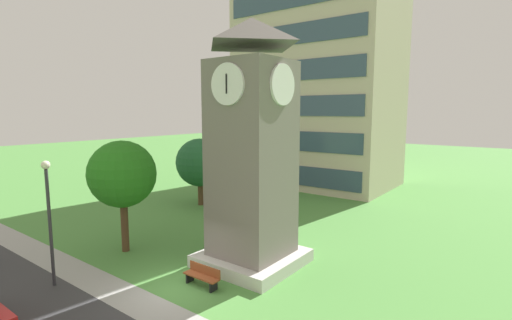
% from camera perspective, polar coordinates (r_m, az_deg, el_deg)
% --- Properties ---
extents(ground_plane, '(160.00, 160.00, 0.00)m').
position_cam_1_polar(ground_plane, '(17.16, -12.31, -18.76)').
color(ground_plane, '#4C893D').
extents(kerb_strip, '(120.00, 1.60, 0.01)m').
position_cam_1_polar(kerb_strip, '(16.28, -16.94, -20.45)').
color(kerb_strip, '#9E9E99').
rests_on(kerb_strip, ground).
extents(office_building, '(15.08, 10.25, 25.60)m').
position_cam_1_polar(office_building, '(39.64, 9.59, 15.04)').
color(office_building, beige).
rests_on(office_building, ground).
extents(clock_tower, '(4.47, 4.47, 11.78)m').
position_cam_1_polar(clock_tower, '(17.82, -0.64, 0.32)').
color(clock_tower, slate).
rests_on(clock_tower, ground).
extents(park_bench, '(1.80, 0.49, 0.88)m').
position_cam_1_polar(park_bench, '(17.05, -8.21, -17.12)').
color(park_bench, brown).
rests_on(park_bench, ground).
extents(street_lamp, '(0.36, 0.36, 5.49)m').
position_cam_1_polar(street_lamp, '(18.20, -29.14, -6.52)').
color(street_lamp, '#333338').
rests_on(street_lamp, ground).
extents(tree_streetside, '(3.56, 3.56, 6.02)m').
position_cam_1_polar(tree_streetside, '(20.94, -19.79, -2.09)').
color(tree_streetside, '#513823').
rests_on(tree_streetside, ground).
extents(tree_near_tower, '(3.83, 3.83, 5.39)m').
position_cam_1_polar(tree_near_tower, '(30.04, -8.57, -0.40)').
color(tree_near_tower, '#513823').
rests_on(tree_near_tower, ground).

